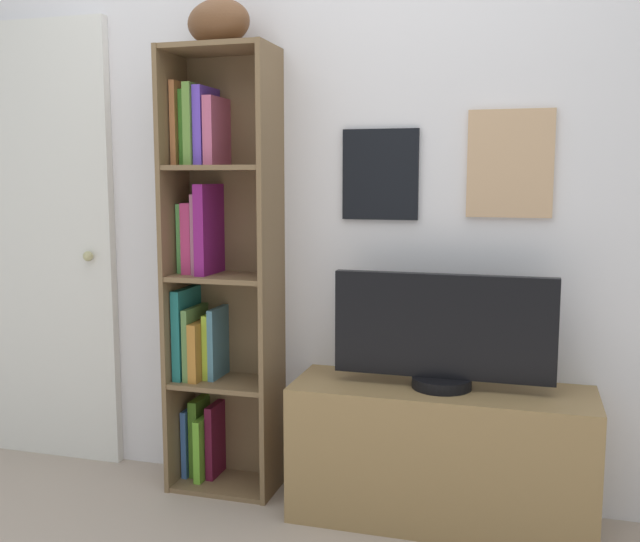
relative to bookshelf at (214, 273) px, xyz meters
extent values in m
cube|color=silver|center=(0.40, 0.13, 0.34)|extent=(4.80, 0.06, 2.49)
cube|color=black|center=(0.67, 0.09, 0.40)|extent=(0.30, 0.02, 0.35)
cube|color=#BFB999|center=(0.67, 0.09, 0.40)|extent=(0.25, 0.01, 0.30)
cube|color=tan|center=(1.16, 0.09, 0.44)|extent=(0.31, 0.02, 0.40)
cube|color=#A78A83|center=(1.16, 0.09, 0.44)|extent=(0.26, 0.01, 0.35)
cube|color=brown|center=(-0.16, -0.03, 0.00)|extent=(0.02, 0.27, 1.79)
cube|color=brown|center=(0.26, -0.03, 0.00)|extent=(0.02, 0.27, 1.79)
cube|color=brown|center=(0.05, 0.10, 0.00)|extent=(0.44, 0.01, 1.79)
cube|color=brown|center=(0.05, -0.03, -0.89)|extent=(0.40, 0.26, 0.02)
cube|color=brown|center=(0.05, -0.03, -0.45)|extent=(0.40, 0.26, 0.02)
cube|color=brown|center=(0.05, -0.03, -0.01)|extent=(0.40, 0.26, 0.02)
cube|color=brown|center=(0.05, -0.03, 0.43)|extent=(0.40, 0.26, 0.02)
cube|color=brown|center=(0.05, -0.03, 0.88)|extent=(0.40, 0.26, 0.02)
cube|color=#385C9E|center=(-0.13, 0.02, -0.73)|extent=(0.02, 0.15, 0.29)
cube|color=#42701E|center=(-0.09, 0.02, -0.71)|extent=(0.04, 0.14, 0.33)
cube|color=#61A52B|center=(-0.05, 0.00, -0.75)|extent=(0.03, 0.19, 0.27)
cube|color=#5B112C|center=(-0.02, 0.02, -0.72)|extent=(0.03, 0.14, 0.31)
cube|color=#1D6968|center=(-0.12, -0.01, -0.25)|extent=(0.04, 0.21, 0.37)
cube|color=#567D41|center=(-0.09, -0.01, -0.29)|extent=(0.02, 0.21, 0.30)
cube|color=#B1712C|center=(-0.05, -0.01, -0.32)|extent=(0.04, 0.22, 0.24)
cube|color=#A4C533|center=(-0.02, 0.01, -0.31)|extent=(0.02, 0.16, 0.27)
cube|color=teal|center=(0.01, 0.01, -0.29)|extent=(0.02, 0.17, 0.29)
cube|color=#61BB5C|center=(-0.13, 0.02, 0.14)|extent=(0.03, 0.14, 0.28)
cube|color=#B9326A|center=(-0.09, 0.01, 0.14)|extent=(0.04, 0.17, 0.29)
cube|color=#9E5979|center=(-0.05, 0.00, 0.16)|extent=(0.02, 0.18, 0.32)
cube|color=#791869|center=(-0.01, -0.01, 0.18)|extent=(0.04, 0.21, 0.36)
cube|color=#AF673B|center=(-0.13, 0.01, 0.60)|extent=(0.02, 0.18, 0.33)
cube|color=#3B7E26|center=(-0.10, 0.02, 0.59)|extent=(0.04, 0.15, 0.30)
cube|color=#5C8637|center=(-0.06, -0.01, 0.60)|extent=(0.03, 0.20, 0.32)
cube|color=#5C3CBE|center=(-0.02, 0.00, 0.59)|extent=(0.04, 0.19, 0.31)
cube|color=#B85379|center=(0.02, 0.00, 0.57)|extent=(0.04, 0.19, 0.27)
ellipsoid|color=brown|center=(0.05, -0.03, 0.98)|extent=(0.32, 0.25, 0.18)
cube|color=olive|center=(0.94, -0.08, -0.64)|extent=(1.11, 0.37, 0.52)
cube|color=brown|center=(0.94, -0.26, -0.64)|extent=(1.00, 0.01, 0.33)
cylinder|color=black|center=(0.94, -0.08, -0.36)|extent=(0.22, 0.22, 0.04)
cube|color=black|center=(0.94, -0.08, -0.15)|extent=(0.80, 0.04, 0.38)
cube|color=#B8C8F8|center=(0.94, -0.10, -0.15)|extent=(0.76, 0.01, 0.34)
cube|color=silver|center=(-0.93, 0.08, 0.08)|extent=(0.83, 0.04, 1.97)
cube|color=beige|center=(-0.93, 0.06, 0.48)|extent=(0.53, 0.01, 0.71)
cube|color=beige|center=(-0.93, 0.06, -0.35)|extent=(0.53, 0.01, 0.71)
sphere|color=tan|center=(-0.62, 0.04, 0.05)|extent=(0.04, 0.04, 0.04)
camera|label=1|loc=(1.23, -2.68, 0.39)|focal=40.26mm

